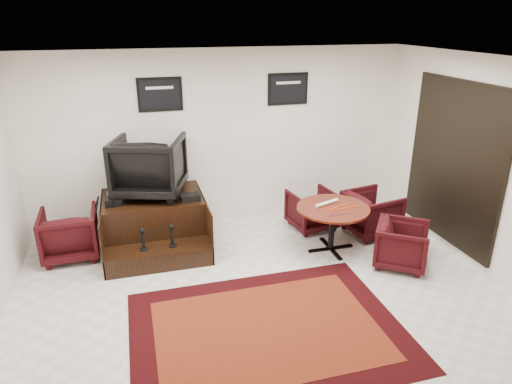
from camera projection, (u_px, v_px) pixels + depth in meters
ground at (265, 303)px, 5.51m from camera, size 6.00×6.00×0.00m
room_shell at (299, 156)px, 5.07m from camera, size 6.02×5.02×2.81m
area_rug at (267, 330)px, 5.02m from camera, size 2.96×2.22×0.01m
shine_podium at (155, 223)px, 6.80m from camera, size 1.46×1.51×0.75m
shine_chair at (149, 163)px, 6.61m from camera, size 1.17×1.14×0.97m
shoes_pair at (113, 200)px, 6.42m from camera, size 0.24×0.30×0.11m
polish_kit at (190, 197)px, 6.55m from camera, size 0.29×0.21×0.09m
umbrella_black at (91, 232)px, 6.39m from camera, size 0.30×0.11×0.80m
umbrella_hooked at (92, 223)px, 6.57m from camera, size 0.33×0.12×0.88m
armchair_side at (69, 232)px, 6.44m from camera, size 0.77×0.72×0.77m
meeting_table at (333, 213)px, 6.55m from camera, size 1.04×1.04×0.68m
table_chair_back at (312, 208)px, 7.34m from camera, size 0.76×0.72×0.69m
table_chair_window at (372, 211)px, 7.15m from camera, size 0.80×0.84×0.75m
table_chair_corner at (402, 243)px, 6.22m from camera, size 0.90×0.91×0.69m
paper_roll at (327, 203)px, 6.60m from camera, size 0.41×0.19×0.05m
table_clutter at (343, 209)px, 6.45m from camera, size 0.57×0.38×0.01m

